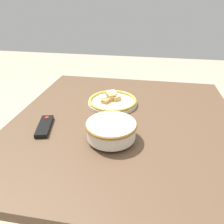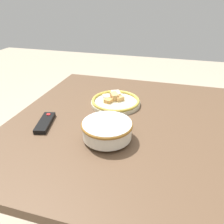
{
  "view_description": "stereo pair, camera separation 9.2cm",
  "coord_description": "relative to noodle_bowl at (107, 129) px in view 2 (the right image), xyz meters",
  "views": [
    {
      "loc": [
        -0.91,
        -0.1,
        1.24
      ],
      "look_at": [
        -0.01,
        0.06,
        0.75
      ],
      "focal_mm": 35.0,
      "sensor_mm": 36.0,
      "label": 1
    },
    {
      "loc": [
        -0.89,
        -0.19,
        1.24
      ],
      "look_at": [
        -0.01,
        0.06,
        0.75
      ],
      "focal_mm": 35.0,
      "sensor_mm": 36.0,
      "label": 2
    }
  ],
  "objects": [
    {
      "name": "ground_plane",
      "position": [
        0.17,
        -0.04,
        -0.75
      ],
      "size": [
        8.0,
        8.0,
        0.0
      ],
      "primitive_type": "plane",
      "color": "#B7A88E"
    },
    {
      "name": "dining_table",
      "position": [
        0.17,
        -0.04,
        -0.13
      ],
      "size": [
        1.13,
        1.08,
        0.71
      ],
      "color": "brown",
      "rests_on": "ground_plane"
    },
    {
      "name": "noodle_bowl",
      "position": [
        0.0,
        0.0,
        0.0
      ],
      "size": [
        0.21,
        0.21,
        0.08
      ],
      "color": "silver",
      "rests_on": "dining_table"
    },
    {
      "name": "food_plate",
      "position": [
        0.33,
        0.05,
        -0.03
      ],
      "size": [
        0.27,
        0.27,
        0.05
      ],
      "color": "beige",
      "rests_on": "dining_table"
    },
    {
      "name": "tv_remote",
      "position": [
        0.03,
        0.31,
        -0.04
      ],
      "size": [
        0.18,
        0.09,
        0.02
      ],
      "rotation": [
        0.0,
        0.0,
        4.95
      ],
      "color": "black",
      "rests_on": "dining_table"
    }
  ]
}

